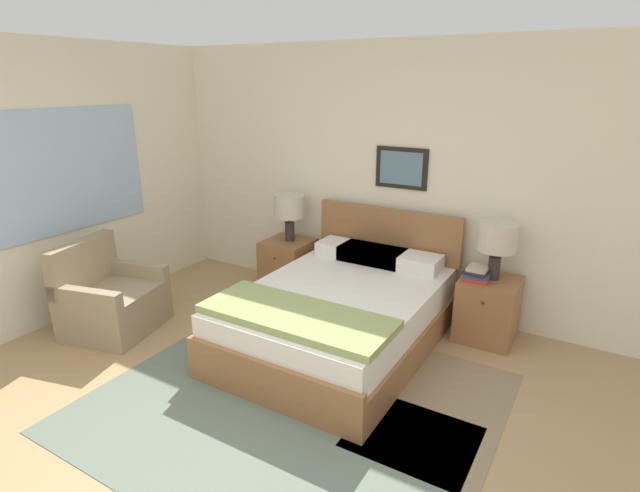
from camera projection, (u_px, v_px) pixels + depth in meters
The scene contains 15 objects.
ground_plane at pixel (214, 473), 2.98m from camera, with size 16.00×16.00×0.00m, color tan.
wall_back at pixel (403, 180), 4.88m from camera, with size 7.73×0.09×2.60m.
wall_left at pixel (97, 177), 5.01m from camera, with size 0.08×5.21×2.60m.
area_rug_main at pixel (255, 430), 3.34m from camera, with size 2.67×1.64×0.01m.
area_rug_bedside at pixel (439, 407), 3.58m from camera, with size 0.90×1.46×0.01m.
bed at pixel (340, 313), 4.35m from camera, with size 1.51×2.09×1.03m.
armchair at pixel (110, 301), 4.63m from camera, with size 0.87×0.93×0.85m.
nightstand_near_window at pixel (288, 265), 5.51m from camera, with size 0.49×0.51×0.57m.
nightstand_by_door at pixel (488, 309), 4.46m from camera, with size 0.49×0.51×0.57m.
table_lamp_near_window at pixel (289, 208), 5.32m from camera, with size 0.33×0.33×0.51m.
table_lamp_by_door at pixel (497, 239), 4.27m from camera, with size 0.33×0.33×0.51m.
book_thick_bottom at pixel (477, 277), 4.38m from camera, with size 0.23×0.28×0.03m.
book_hardcover_middle at pixel (477, 274), 4.37m from camera, with size 0.22×0.24×0.03m.
book_novel_upper at pixel (478, 271), 4.36m from camera, with size 0.23×0.28×0.02m.
book_slim_near_top at pixel (478, 268), 4.35m from camera, with size 0.17×0.20×0.03m.
Camera 1 is at (1.77, -1.73, 2.23)m, focal length 28.00 mm.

